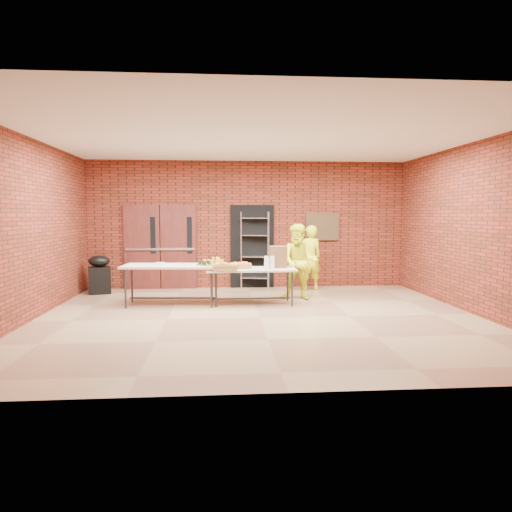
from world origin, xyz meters
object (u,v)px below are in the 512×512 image
Objects in this scene: table_right at (251,271)px; volunteer_woman at (310,258)px; wire_rack at (255,250)px; table_left at (172,268)px; covered_grill at (100,274)px; coffee_dispenser at (278,257)px; volunteer_man at (299,262)px.

volunteer_woman is (1.56, 1.66, 0.11)m from table_right.
wire_rack is 0.93× the size of table_left.
covered_grill is at bearing 154.32° from table_right.
coffee_dispenser is at bearing 8.61° from table_right.
table_left is 1.25× the size of volunteer_man.
volunteer_man is (4.55, -1.13, 0.37)m from covered_grill.
volunteer_man reaches higher than coffee_dispenser.
table_right is (-0.23, -2.07, -0.28)m from wire_rack.
wire_rack reaches higher than covered_grill.
wire_rack is 1.05× the size of table_right.
table_right is 4.08× the size of coffee_dispenser.
volunteer_man is at bearing 12.20° from table_left.
wire_rack is at bearing -7.28° from covered_grill.
volunteer_woman is (3.17, 1.56, 0.04)m from table_left.
wire_rack is 4.27× the size of coffee_dispenser.
coffee_dispenser is 0.28× the size of volunteer_woman.
table_left is at bearing 175.16° from table_right.
covered_grill is at bearing -176.91° from volunteer_man.
volunteer_man is at bearing 21.33° from table_right.
covered_grill reaches higher than table_left.
covered_grill is (-3.47, 1.58, -0.23)m from table_right.
coffee_dispenser is at bearing 4.80° from table_left.
wire_rack is 2.70m from table_left.
table_left is at bearing 15.90° from volunteer_woman.
coffee_dispenser is (0.35, -1.97, 0.01)m from wire_rack.
table_right is at bearing -39.29° from covered_grill.
volunteer_man is (0.51, 0.35, -0.15)m from coffee_dispenser.
table_left is 1.12× the size of table_right.
wire_rack is 1.84m from volunteer_man.
coffee_dispenser is at bearing 47.61° from volunteer_woman.
wire_rack reaches higher than volunteer_man.
table_left is at bearing -53.30° from covered_grill.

